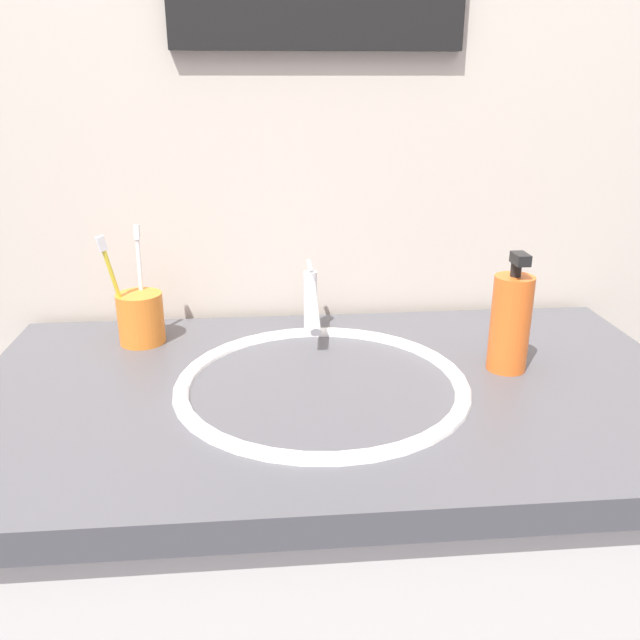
# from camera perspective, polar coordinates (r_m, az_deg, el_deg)

# --- Properties ---
(tiled_wall_back) EXTENTS (2.27, 0.04, 2.40)m
(tiled_wall_back) POSITION_cam_1_polar(r_m,az_deg,el_deg) (1.21, -0.35, 16.83)
(tiled_wall_back) COLOR beige
(tiled_wall_back) RESTS_ON ground
(vanity_counter) EXTENTS (1.07, 0.61, 0.85)m
(vanity_counter) POSITION_cam_1_polar(r_m,az_deg,el_deg) (1.21, 1.20, -23.96)
(vanity_counter) COLOR silver
(vanity_counter) RESTS_ON ground
(sink_basin) EXTENTS (0.43, 0.43, 0.12)m
(sink_basin) POSITION_cam_1_polar(r_m,az_deg,el_deg) (0.99, 0.15, -7.90)
(sink_basin) COLOR white
(sink_basin) RESTS_ON vanity_counter
(faucet) EXTENTS (0.02, 0.16, 0.12)m
(faucet) POSITION_cam_1_polar(r_m,az_deg,el_deg) (1.13, -0.77, 1.62)
(faucet) COLOR silver
(faucet) RESTS_ON sink_basin
(toothbrush_cup) EXTENTS (0.08, 0.08, 0.09)m
(toothbrush_cup) POSITION_cam_1_polar(r_m,az_deg,el_deg) (1.14, -15.43, 0.15)
(toothbrush_cup) COLOR orange
(toothbrush_cup) RESTS_ON vanity_counter
(toothbrush_white) EXTENTS (0.01, 0.03, 0.19)m
(toothbrush_white) POSITION_cam_1_polar(r_m,az_deg,el_deg) (1.15, -15.50, 3.90)
(toothbrush_white) COLOR white
(toothbrush_white) RESTS_ON toothbrush_cup
(toothbrush_yellow) EXTENTS (0.04, 0.04, 0.19)m
(toothbrush_yellow) POSITION_cam_1_polar(r_m,az_deg,el_deg) (1.11, -17.55, 3.08)
(toothbrush_yellow) COLOR yellow
(toothbrush_yellow) RESTS_ON toothbrush_cup
(soap_dispenser) EXTENTS (0.06, 0.06, 0.19)m
(soap_dispenser) POSITION_cam_1_polar(r_m,az_deg,el_deg) (1.03, 16.36, -0.16)
(soap_dispenser) COLOR orange
(soap_dispenser) RESTS_ON vanity_counter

